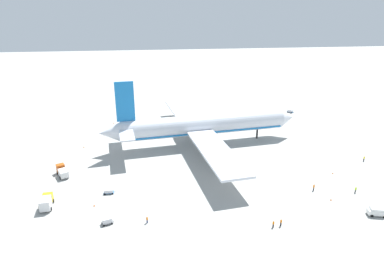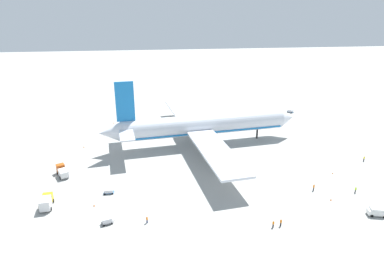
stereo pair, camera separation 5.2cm
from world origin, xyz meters
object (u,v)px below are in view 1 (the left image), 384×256
baggage_cart_0 (109,191)px  traffic_cone_3 (114,123)px  ground_worker_4 (281,223)px  service_truck_1 (46,202)px  baggage_cart_2 (290,111)px  ground_worker_2 (356,190)px  ground_worker_5 (273,224)px  traffic_cone_1 (331,199)px  airliner (202,125)px  service_van (377,211)px  traffic_cone_0 (84,147)px  ground_worker_0 (147,220)px  traffic_cone_2 (333,173)px  ground_worker_1 (314,187)px  traffic_cone_4 (94,205)px  baggage_cart_1 (107,221)px  service_truck_3 (62,171)px  ground_worker_3 (364,159)px

baggage_cart_0 → traffic_cone_3: (-3.22, 57.27, -0.38)m
ground_worker_4 → traffic_cone_3: bearing=118.8°
service_truck_1 → baggage_cart_2: (91.59, 66.19, -0.83)m
ground_worker_2 → ground_worker_4: ground_worker_4 is taller
ground_worker_5 → traffic_cone_1: ground_worker_5 is taller
baggage_cart_2 → traffic_cone_3: bearing=-176.9°
baggage_cart_0 → airliner: bearing=45.2°
baggage_cart_2 → service_van: bearing=-100.3°
baggage_cart_0 → traffic_cone_0: 34.23m
service_van → traffic_cone_3: service_van is taller
ground_worker_0 → traffic_cone_2: size_ratio=2.96×
service_truck_1 → traffic_cone_1: bearing=-5.7°
service_van → ground_worker_1: bearing=125.6°
service_truck_1 → ground_worker_0: 25.82m
airliner → service_van: bearing=-55.9°
airliner → traffic_cone_4: 48.72m
airliner → ground_worker_1: bearing=-56.5°
baggage_cart_1 → ground_worker_1: (52.78, 6.95, 0.12)m
service_van → baggage_cart_1: bearing=174.7°
baggage_cart_0 → traffic_cone_3: bearing=93.2°
traffic_cone_0 → traffic_cone_3: same height
baggage_cart_2 → service_truck_3: bearing=-151.5°
baggage_cart_2 → traffic_cone_2: baggage_cart_2 is taller
service_van → traffic_cone_0: service_van is taller
ground_worker_0 → ground_worker_2: size_ratio=0.98×
traffic_cone_1 → traffic_cone_4: size_ratio=1.00×
ground_worker_4 → traffic_cone_3: ground_worker_4 is taller
service_van → ground_worker_3: 31.44m
ground_worker_1 → ground_worker_4: 19.78m
ground_worker_4 → traffic_cone_2: bearing=40.6°
service_truck_1 → ground_worker_3: (92.45, 12.90, -0.72)m
baggage_cart_0 → traffic_cone_3: 57.36m
airliner → baggage_cart_0: 42.56m
service_truck_3 → ground_worker_5: size_ratio=3.86×
service_truck_1 → ground_worker_4: service_truck_1 is taller
ground_worker_2 → service_truck_1: bearing=176.8°
baggage_cart_2 → traffic_cone_2: 61.54m
baggage_cart_1 → ground_worker_5: ground_worker_5 is taller
service_truck_1 → traffic_cone_4: (11.22, -1.10, -1.31)m
ground_worker_0 → traffic_cone_1: size_ratio=2.96×
ground_worker_3 → traffic_cone_4: bearing=-170.2°
ground_worker_4 → ground_worker_2: bearing=23.2°
ground_worker_0 → traffic_cone_4: (-12.72, 8.55, -0.55)m
ground_worker_1 → ground_worker_5: size_ratio=1.11×
service_truck_3 → service_van: 82.79m
ground_worker_2 → ground_worker_4: (-24.95, -10.68, 0.04)m
traffic_cone_0 → traffic_cone_3: bearing=71.8°
airliner → ground_worker_1: airliner is taller
service_truck_1 → service_truck_3: 16.48m
baggage_cart_2 → traffic_cone_1: size_ratio=5.86×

